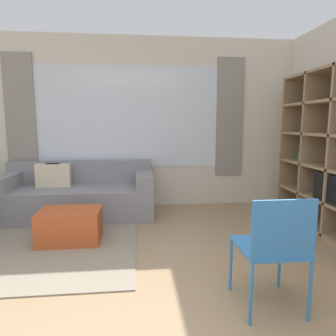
# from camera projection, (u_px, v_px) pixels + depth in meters

# --- Properties ---
(wall_back) EXTENTS (6.56, 0.11, 2.70)m
(wall_back) POSITION_uv_depth(u_px,v_px,m) (129.00, 123.00, 4.80)
(wall_back) COLOR beige
(wall_back) RESTS_ON ground_plane
(area_rug) EXTENTS (2.70, 2.04, 0.01)m
(area_rug) POSITION_uv_depth(u_px,v_px,m) (13.00, 247.00, 3.29)
(area_rug) COLOR gray
(area_rug) RESTS_ON ground_plane
(couch_main) EXTENTS (2.17, 0.89, 0.78)m
(couch_main) POSITION_uv_depth(u_px,v_px,m) (78.00, 196.00, 4.40)
(couch_main) COLOR gray
(couch_main) RESTS_ON ground_plane
(ottoman) EXTENTS (0.68, 0.49, 0.38)m
(ottoman) POSITION_uv_depth(u_px,v_px,m) (70.00, 226.00, 3.43)
(ottoman) COLOR #B74C23
(ottoman) RESTS_ON ground_plane
(folding_chair) EXTENTS (0.44, 0.46, 0.86)m
(folding_chair) POSITION_uv_depth(u_px,v_px,m) (274.00, 243.00, 2.10)
(folding_chair) COLOR #3375B7
(folding_chair) RESTS_ON ground_plane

